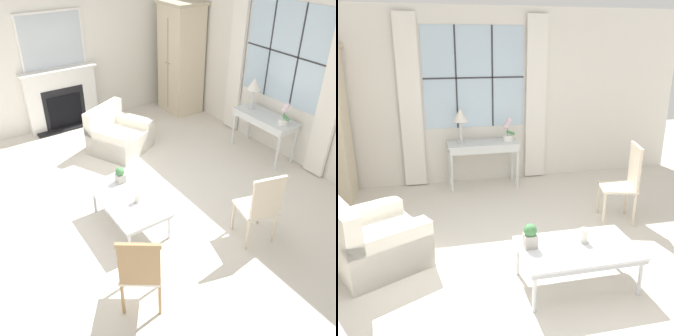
% 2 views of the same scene
% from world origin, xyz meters
% --- Properties ---
extents(ground_plane, '(14.00, 14.00, 0.00)m').
position_xyz_m(ground_plane, '(0.00, 0.00, 0.00)').
color(ground_plane, silver).
extents(wall_back_windowed, '(7.20, 0.14, 2.80)m').
position_xyz_m(wall_back_windowed, '(0.00, 3.02, 1.40)').
color(wall_back_windowed, silver).
rests_on(wall_back_windowed, ground_plane).
extents(wall_left, '(0.06, 7.20, 2.80)m').
position_xyz_m(wall_left, '(-3.03, 0.60, 1.40)').
color(wall_left, silver).
rests_on(wall_left, ground_plane).
extents(fireplace, '(0.34, 1.47, 2.21)m').
position_xyz_m(fireplace, '(-2.91, 0.18, 0.72)').
color(fireplace, black).
rests_on(fireplace, ground_plane).
extents(armoire, '(0.88, 0.71, 2.25)m').
position_xyz_m(armoire, '(-2.33, 2.63, 1.13)').
color(armoire, beige).
rests_on(armoire, ground_plane).
extents(console_table, '(1.14, 0.47, 0.74)m').
position_xyz_m(console_table, '(0.07, 2.71, 0.65)').
color(console_table, silver).
rests_on(console_table, ground_plane).
extents(table_lamp, '(0.25, 0.25, 0.56)m').
position_xyz_m(table_lamp, '(-0.28, 2.71, 1.17)').
color(table_lamp, silver).
rests_on(table_lamp, console_table).
extents(potted_orchid, '(0.19, 0.15, 0.39)m').
position_xyz_m(potted_orchid, '(0.47, 2.67, 0.89)').
color(potted_orchid, white).
rests_on(potted_orchid, console_table).
extents(armchair_upholstered, '(1.18, 1.20, 0.79)m').
position_xyz_m(armchair_upholstered, '(-1.45, 0.66, 0.26)').
color(armchair_upholstered, silver).
rests_on(armchair_upholstered, ground_plane).
extents(side_chair_wooden, '(0.54, 0.54, 1.03)m').
position_xyz_m(side_chair_wooden, '(1.66, 1.02, 0.58)').
color(side_chair_wooden, beige).
rests_on(side_chair_wooden, ground_plane).
extents(accent_chair_wooden, '(0.61, 0.61, 1.00)m').
position_xyz_m(accent_chair_wooden, '(1.71, -0.69, 0.56)').
color(accent_chair_wooden, beige).
rests_on(accent_chair_wooden, ground_plane).
extents(coffee_table, '(1.12, 0.68, 0.41)m').
position_xyz_m(coffee_table, '(0.49, -0.17, 0.37)').
color(coffee_table, silver).
rests_on(coffee_table, ground_plane).
extents(potted_plant_small, '(0.13, 0.13, 0.23)m').
position_xyz_m(potted_plant_small, '(0.05, -0.07, 0.53)').
color(potted_plant_small, '#BCB7AD').
rests_on(potted_plant_small, coffee_table).
extents(pillar_candle, '(0.11, 0.11, 0.15)m').
position_xyz_m(pillar_candle, '(0.58, -0.10, 0.48)').
color(pillar_candle, silver).
rests_on(pillar_candle, coffee_table).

